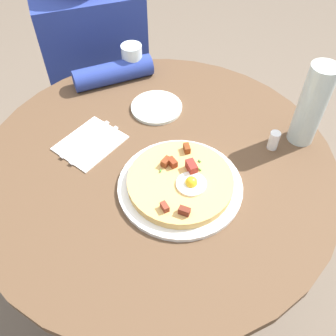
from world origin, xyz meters
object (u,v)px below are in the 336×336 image
object	(u,v)px
knife	(86,139)
fork	(95,145)
salt_shaker	(274,140)
water_bottle	(312,105)
person_seated	(102,93)
bread_plate	(157,107)
water_glass	(132,60)
breakfast_pizza	(181,181)
dining_table	(158,199)
pizza_plate	(180,186)

from	to	relation	value
knife	fork	bearing A→B (deg)	-90.00
salt_shaker	water_bottle	bearing A→B (deg)	4.51
person_seated	salt_shaker	distance (m)	0.85
bread_plate	salt_shaker	bearing A→B (deg)	-46.18
water_bottle	salt_shaker	bearing A→B (deg)	-175.49
water_glass	fork	bearing A→B (deg)	-122.79
salt_shaker	bread_plate	bearing A→B (deg)	133.82
water_glass	water_bottle	xyz separation A→B (m)	(0.36, -0.46, 0.07)
person_seated	bread_plate	bearing A→B (deg)	-76.81
breakfast_pizza	person_seated	bearing A→B (deg)	95.24
fork	water_bottle	xyz separation A→B (m)	(0.56, -0.16, 0.11)
bread_plate	fork	distance (m)	0.23
dining_table	bread_plate	size ratio (longest dim) A/B	6.18
dining_table	salt_shaker	xyz separation A→B (m)	(0.32, -0.06, 0.21)
fork	knife	size ratio (longest dim) A/B	1.00
bread_plate	knife	xyz separation A→B (m)	(-0.23, -0.07, 0.00)
breakfast_pizza	knife	bearing A→B (deg)	128.66
fork	person_seated	bearing A→B (deg)	46.29
water_glass	dining_table	bearing A→B (deg)	-96.57
breakfast_pizza	bread_plate	bearing A→B (deg)	83.25
bread_plate	fork	bearing A→B (deg)	-155.22
fork	water_bottle	world-z (taller)	water_bottle
dining_table	salt_shaker	world-z (taller)	salt_shaker
salt_shaker	dining_table	bearing A→B (deg)	169.14
fork	water_bottle	size ratio (longest dim) A/B	0.76
fork	water_bottle	distance (m)	0.59
bread_plate	fork	xyz separation A→B (m)	(-0.21, -0.10, 0.00)
dining_table	fork	xyz separation A→B (m)	(-0.15, 0.10, 0.19)
person_seated	knife	bearing A→B (deg)	-103.31
pizza_plate	breakfast_pizza	size ratio (longest dim) A/B	1.19
breakfast_pizza	water_bottle	size ratio (longest dim) A/B	1.11
bread_plate	fork	size ratio (longest dim) A/B	0.87
bread_plate	salt_shaker	size ratio (longest dim) A/B	2.84
pizza_plate	water_bottle	xyz separation A→B (m)	(0.38, 0.06, 0.11)
bread_plate	water_glass	xyz separation A→B (m)	(-0.02, 0.20, 0.05)
person_seated	water_glass	size ratio (longest dim) A/B	11.06
dining_table	pizza_plate	world-z (taller)	pizza_plate
person_seated	knife	xyz separation A→B (m)	(-0.12, -0.53, 0.25)
breakfast_pizza	water_glass	world-z (taller)	water_glass
breakfast_pizza	fork	world-z (taller)	breakfast_pizza
water_glass	knife	bearing A→B (deg)	-128.24
person_seated	water_bottle	distance (m)	0.92
dining_table	breakfast_pizza	world-z (taller)	breakfast_pizza
dining_table	fork	distance (m)	0.26
bread_plate	knife	world-z (taller)	bread_plate
dining_table	breakfast_pizza	xyz separation A→B (m)	(0.03, -0.11, 0.20)
person_seated	pizza_plate	bearing A→B (deg)	-84.82
person_seated	pizza_plate	size ratio (longest dim) A/B	3.62
pizza_plate	water_bottle	distance (m)	0.40
breakfast_pizza	pizza_plate	bearing A→B (deg)	148.52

